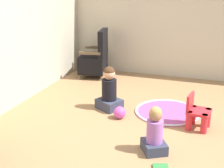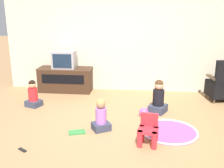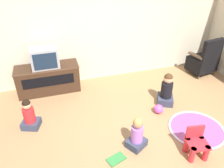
{
  "view_description": "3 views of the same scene",
  "coord_description": "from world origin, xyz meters",
  "px_view_note": "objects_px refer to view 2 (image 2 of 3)",
  "views": [
    {
      "loc": [
        -3.44,
        -0.66,
        1.91
      ],
      "look_at": [
        -0.16,
        0.48,
        0.73
      ],
      "focal_mm": 50.0,
      "sensor_mm": 36.0,
      "label": 1
    },
    {
      "loc": [
        0.34,
        -4.14,
        2.01
      ],
      "look_at": [
        -0.16,
        0.62,
        0.62
      ],
      "focal_mm": 42.0,
      "sensor_mm": 36.0,
      "label": 2
    },
    {
      "loc": [
        -1.38,
        -2.32,
        2.66
      ],
      "look_at": [
        -0.47,
        0.61,
        0.79
      ],
      "focal_mm": 35.0,
      "sensor_mm": 36.0,
      "label": 3
    }
  ],
  "objects_px": {
    "black_armchair": "(224,85)",
    "book": "(77,132)",
    "child_watching_left": "(101,117)",
    "yellow_kid_chair": "(148,132)",
    "child_watching_center": "(158,98)",
    "television": "(64,60)",
    "child_watching_right": "(33,95)",
    "toy_ball": "(144,112)",
    "tv_cabinet": "(66,79)",
    "remote_control": "(22,150)"
  },
  "relations": [
    {
      "from": "yellow_kid_chair",
      "to": "remote_control",
      "type": "bearing_deg",
      "value": -159.04
    },
    {
      "from": "yellow_kid_chair",
      "to": "child_watching_left",
      "type": "xyz_separation_m",
      "value": [
        -0.78,
        0.41,
        0.05
      ]
    },
    {
      "from": "remote_control",
      "to": "book",
      "type": "bearing_deg",
      "value": -104.36
    },
    {
      "from": "television",
      "to": "black_armchair",
      "type": "height_order",
      "value": "television"
    },
    {
      "from": "television",
      "to": "toy_ball",
      "type": "bearing_deg",
      "value": -35.76
    },
    {
      "from": "black_armchair",
      "to": "remote_control",
      "type": "height_order",
      "value": "black_armchair"
    },
    {
      "from": "television",
      "to": "yellow_kid_chair",
      "type": "bearing_deg",
      "value": -51.09
    },
    {
      "from": "toy_ball",
      "to": "book",
      "type": "height_order",
      "value": "toy_ball"
    },
    {
      "from": "tv_cabinet",
      "to": "book",
      "type": "relative_size",
      "value": 4.22
    },
    {
      "from": "black_armchair",
      "to": "child_watching_center",
      "type": "height_order",
      "value": "black_armchair"
    },
    {
      "from": "child_watching_center",
      "to": "toy_ball",
      "type": "xyz_separation_m",
      "value": [
        -0.28,
        -0.26,
        -0.2
      ]
    },
    {
      "from": "yellow_kid_chair",
      "to": "toy_ball",
      "type": "bearing_deg",
      "value": 101.6
    },
    {
      "from": "child_watching_left",
      "to": "child_watching_center",
      "type": "distance_m",
      "value": 1.37
    },
    {
      "from": "tv_cabinet",
      "to": "child_watching_right",
      "type": "xyz_separation_m",
      "value": [
        -0.39,
        -1.11,
        -0.06
      ]
    },
    {
      "from": "toy_ball",
      "to": "television",
      "type": "bearing_deg",
      "value": 144.24
    },
    {
      "from": "tv_cabinet",
      "to": "toy_ball",
      "type": "distance_m",
      "value": 2.41
    },
    {
      "from": "black_armchair",
      "to": "toy_ball",
      "type": "bearing_deg",
      "value": 21.28
    },
    {
      "from": "television",
      "to": "child_watching_center",
      "type": "height_order",
      "value": "television"
    },
    {
      "from": "yellow_kid_chair",
      "to": "child_watching_right",
      "type": "distance_m",
      "value": 2.75
    },
    {
      "from": "book",
      "to": "child_watching_left",
      "type": "bearing_deg",
      "value": 4.65
    },
    {
      "from": "television",
      "to": "child_watching_right",
      "type": "bearing_deg",
      "value": -110.03
    },
    {
      "from": "black_armchair",
      "to": "yellow_kid_chair",
      "type": "bearing_deg",
      "value": 41.04
    },
    {
      "from": "television",
      "to": "yellow_kid_chair",
      "type": "distance_m",
      "value": 3.22
    },
    {
      "from": "television",
      "to": "yellow_kid_chair",
      "type": "xyz_separation_m",
      "value": [
        1.98,
        -2.46,
        -0.62
      ]
    },
    {
      "from": "tv_cabinet",
      "to": "television",
      "type": "relative_size",
      "value": 2.39
    },
    {
      "from": "child_watching_left",
      "to": "book",
      "type": "xyz_separation_m",
      "value": [
        -0.39,
        -0.16,
        -0.23
      ]
    },
    {
      "from": "child_watching_right",
      "to": "remote_control",
      "type": "distance_m",
      "value": 1.87
    },
    {
      "from": "television",
      "to": "book",
      "type": "height_order",
      "value": "television"
    },
    {
      "from": "tv_cabinet",
      "to": "child_watching_center",
      "type": "xyz_separation_m",
      "value": [
        2.22,
        -1.17,
        -0.02
      ]
    },
    {
      "from": "remote_control",
      "to": "television",
      "type": "bearing_deg",
      "value": -55.39
    },
    {
      "from": "child_watching_right",
      "to": "television",
      "type": "bearing_deg",
      "value": 89.91
    },
    {
      "from": "child_watching_center",
      "to": "child_watching_right",
      "type": "relative_size",
      "value": 1.17
    },
    {
      "from": "yellow_kid_chair",
      "to": "toy_ball",
      "type": "xyz_separation_m",
      "value": [
        -0.05,
        1.06,
        -0.11
      ]
    },
    {
      "from": "black_armchair",
      "to": "remote_control",
      "type": "bearing_deg",
      "value": 25.25
    },
    {
      "from": "child_watching_right",
      "to": "remote_control",
      "type": "height_order",
      "value": "child_watching_right"
    },
    {
      "from": "television",
      "to": "toy_ball",
      "type": "xyz_separation_m",
      "value": [
        1.93,
        -1.39,
        -0.72
      ]
    },
    {
      "from": "yellow_kid_chair",
      "to": "book",
      "type": "relative_size",
      "value": 1.5
    },
    {
      "from": "television",
      "to": "child_watching_right",
      "type": "relative_size",
      "value": 0.96
    },
    {
      "from": "tv_cabinet",
      "to": "television",
      "type": "xyz_separation_m",
      "value": [
        0.0,
        -0.03,
        0.5
      ]
    },
    {
      "from": "child_watching_left",
      "to": "child_watching_right",
      "type": "bearing_deg",
      "value": 118.4
    },
    {
      "from": "toy_ball",
      "to": "black_armchair",
      "type": "bearing_deg",
      "value": 31.67
    },
    {
      "from": "black_armchair",
      "to": "book",
      "type": "xyz_separation_m",
      "value": [
        -2.89,
        -1.91,
        -0.36
      ]
    },
    {
      "from": "television",
      "to": "toy_ball",
      "type": "distance_m",
      "value": 2.49
    },
    {
      "from": "television",
      "to": "book",
      "type": "relative_size",
      "value": 1.77
    },
    {
      "from": "child_watching_left",
      "to": "child_watching_center",
      "type": "height_order",
      "value": "child_watching_center"
    },
    {
      "from": "child_watching_center",
      "to": "remote_control",
      "type": "height_order",
      "value": "child_watching_center"
    },
    {
      "from": "tv_cabinet",
      "to": "television",
      "type": "height_order",
      "value": "television"
    },
    {
      "from": "black_armchair",
      "to": "child_watching_right",
      "type": "bearing_deg",
      "value": 0.37
    },
    {
      "from": "remote_control",
      "to": "black_armchair",
      "type": "bearing_deg",
      "value": -112.7
    },
    {
      "from": "television",
      "to": "remote_control",
      "type": "bearing_deg",
      "value": -87.04
    }
  ]
}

